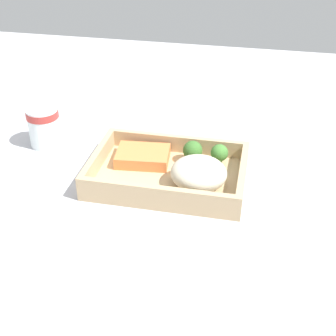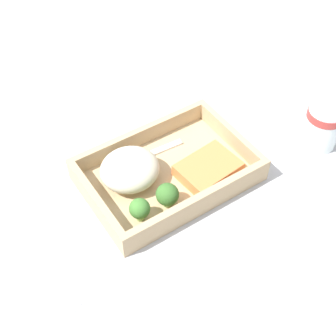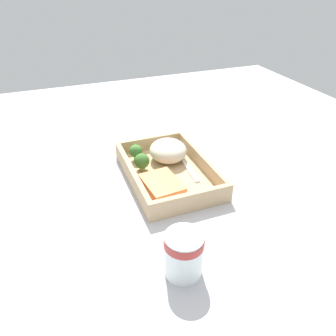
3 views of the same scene
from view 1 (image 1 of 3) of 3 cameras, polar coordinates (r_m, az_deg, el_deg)
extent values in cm
cube|color=#B5B5BB|center=(88.19, 0.00, -2.02)|extent=(160.00, 160.00, 2.00)
cube|color=tan|center=(87.29, 0.00, -1.16)|extent=(28.40, 19.15, 1.20)
cube|color=tan|center=(78.80, -1.34, -3.33)|extent=(28.40, 1.20, 3.41)
cube|color=tan|center=(93.56, 1.13, 3.02)|extent=(28.40, 1.20, 3.41)
cube|color=tan|center=(89.39, -8.57, 1.08)|extent=(1.20, 16.75, 3.41)
cube|color=tan|center=(84.74, 9.04, -0.91)|extent=(1.20, 16.75, 3.41)
cube|color=#EF8145|center=(90.52, -3.08, 1.44)|extent=(10.69, 8.37, 2.26)
ellipsoid|color=beige|center=(82.70, 3.76, -0.63)|extent=(10.05, 9.46, 5.39)
cylinder|color=#7EA352|center=(89.96, 6.23, 0.87)|extent=(1.27, 1.27, 1.75)
sphere|color=#427B32|center=(89.03, 6.29, 1.85)|extent=(3.33, 3.33, 3.33)
cylinder|color=#7B9E55|center=(90.49, 3.00, 1.17)|extent=(1.43, 1.43, 1.55)
sphere|color=#3A6C2B|center=(89.56, 3.03, 2.15)|extent=(3.75, 3.75, 3.75)
cube|color=white|center=(82.53, -1.10, -2.72)|extent=(12.44, 1.89, 0.44)
cube|color=white|center=(81.03, 4.28, -3.58)|extent=(3.53, 2.41, 0.44)
cylinder|color=white|center=(100.45, -14.86, 4.87)|extent=(6.42, 6.42, 8.26)
cylinder|color=#B23833|center=(99.14, -15.10, 6.39)|extent=(6.62, 6.62, 1.49)
cube|color=white|center=(91.53, 15.97, -1.18)|extent=(12.43, 15.90, 0.24)
camera|label=2|loc=(1.16, 23.65, 36.79)|focal=50.00mm
camera|label=3|loc=(1.22, -30.87, 26.73)|focal=35.00mm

